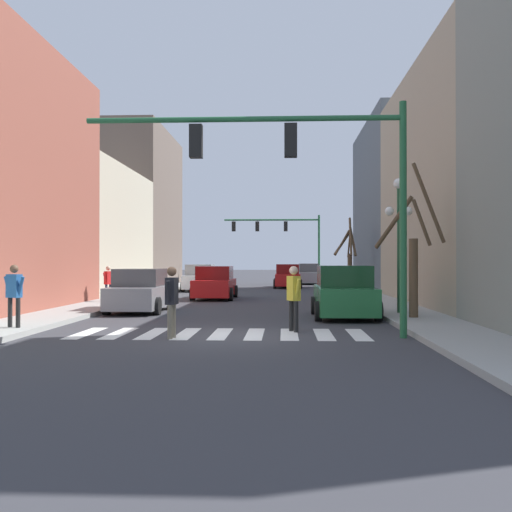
% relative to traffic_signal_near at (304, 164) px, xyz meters
% --- Properties ---
extents(ground_plane, '(240.00, 240.00, 0.00)m').
position_rel_traffic_signal_near_xyz_m(ground_plane, '(-2.17, 0.06, -4.36)').
color(ground_plane, '#38383D').
extents(sidewalk_right, '(2.15, 90.00, 0.15)m').
position_rel_traffic_signal_near_xyz_m(sidewalk_right, '(3.79, 0.06, -4.28)').
color(sidewalk_right, '#9E9E99').
rests_on(sidewalk_right, ground_plane).
extents(building_row_left, '(6.00, 41.73, 11.68)m').
position_rel_traffic_signal_near_xyz_m(building_row_left, '(-12.20, 15.76, 0.53)').
color(building_row_left, gray).
rests_on(building_row_left, ground_plane).
extents(building_row_right, '(6.00, 37.57, 12.21)m').
position_rel_traffic_signal_near_xyz_m(building_row_right, '(7.86, 12.51, 1.17)').
color(building_row_right, gray).
rests_on(building_row_right, ground_plane).
extents(crosswalk_stripes, '(7.65, 2.60, 0.01)m').
position_rel_traffic_signal_near_xyz_m(crosswalk_stripes, '(-2.17, 0.62, -4.36)').
color(crosswalk_stripes, white).
rests_on(crosswalk_stripes, ground_plane).
extents(traffic_signal_near, '(8.09, 0.28, 5.90)m').
position_rel_traffic_signal_near_xyz_m(traffic_signal_near, '(0.00, 0.00, 0.00)').
color(traffic_signal_near, '#236038').
rests_on(traffic_signal_near, ground_plane).
extents(traffic_signal_far, '(8.13, 0.28, 5.83)m').
position_rel_traffic_signal_near_xyz_m(traffic_signal_far, '(-0.65, 35.66, 0.03)').
color(traffic_signal_far, '#236038').
rests_on(traffic_signal_far, ground_plane).
extents(street_lamp_right_corner, '(0.95, 0.36, 4.61)m').
position_rel_traffic_signal_near_xyz_m(street_lamp_right_corner, '(3.43, 5.65, -0.96)').
color(street_lamp_right_corner, '#1E4C2D').
rests_on(street_lamp_right_corner, sidewalk_right).
extents(car_driving_away_lane, '(2.12, 4.14, 1.77)m').
position_rel_traffic_signal_near_xyz_m(car_driving_away_lane, '(1.54, 5.33, -3.54)').
color(car_driving_away_lane, '#236B38').
rests_on(car_driving_away_lane, ground_plane).
extents(car_at_intersection, '(2.03, 4.64, 1.73)m').
position_rel_traffic_signal_near_xyz_m(car_at_intersection, '(1.58, 35.33, -3.55)').
color(car_at_intersection, gray).
rests_on(car_at_intersection, ground_plane).
extents(car_parked_right_near, '(2.01, 4.90, 1.70)m').
position_rel_traffic_signal_near_xyz_m(car_parked_right_near, '(-0.24, 28.56, -3.56)').
color(car_parked_right_near, red).
rests_on(car_parked_right_near, ground_plane).
extents(car_parked_left_mid, '(2.03, 4.13, 1.63)m').
position_rel_traffic_signal_near_xyz_m(car_parked_left_mid, '(-5.91, 7.28, -3.60)').
color(car_parked_left_mid, gray).
rests_on(car_parked_left_mid, ground_plane).
extents(car_parked_left_near, '(2.05, 4.20, 1.71)m').
position_rel_traffic_signal_near_xyz_m(car_parked_left_near, '(-5.90, 23.37, -3.56)').
color(car_parked_left_near, white).
rests_on(car_parked_left_near, ground_plane).
extents(car_parked_right_mid, '(2.07, 4.56, 1.67)m').
position_rel_traffic_signal_near_xyz_m(car_parked_right_mid, '(-4.01, 15.18, -3.58)').
color(car_parked_right_mid, red).
rests_on(car_parked_right_mid, ground_plane).
extents(pedestrian_near_right_corner, '(0.70, 0.35, 1.67)m').
position_rel_traffic_signal_near_xyz_m(pedestrian_near_right_corner, '(-7.69, 0.56, -3.22)').
color(pedestrian_near_right_corner, black).
rests_on(pedestrian_near_right_corner, sidewalk_left).
extents(pedestrian_on_left_sidewalk, '(0.40, 0.74, 1.78)m').
position_rel_traffic_signal_near_xyz_m(pedestrian_on_left_sidewalk, '(-0.24, 1.19, -3.30)').
color(pedestrian_on_left_sidewalk, black).
rests_on(pedestrian_on_left_sidewalk, ground_plane).
extents(pedestrian_waiting_at_curb, '(0.35, 0.64, 1.56)m').
position_rel_traffic_signal_near_xyz_m(pedestrian_waiting_at_curb, '(-8.30, 11.19, -3.29)').
color(pedestrian_waiting_at_curb, '#282D47').
rests_on(pedestrian_waiting_at_curb, sidewalk_left).
extents(pedestrian_on_right_sidewalk, '(0.27, 0.77, 1.78)m').
position_rel_traffic_signal_near_xyz_m(pedestrian_on_right_sidewalk, '(-3.29, -0.34, -3.31)').
color(pedestrian_on_right_sidewalk, '#7A705B').
rests_on(pedestrian_on_right_sidewalk, ground_plane).
extents(street_tree_right_near, '(2.12, 1.32, 4.88)m').
position_rel_traffic_signal_near_xyz_m(street_tree_right_near, '(3.58, 4.08, -2.27)').
color(street_tree_right_near, brown).
rests_on(street_tree_right_near, sidewalk_right).
extents(street_tree_left_far, '(1.34, 2.36, 4.39)m').
position_rel_traffic_signal_near_xyz_m(street_tree_left_far, '(3.37, 20.85, -2.18)').
color(street_tree_left_far, brown).
rests_on(street_tree_left_far, sidewalk_right).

